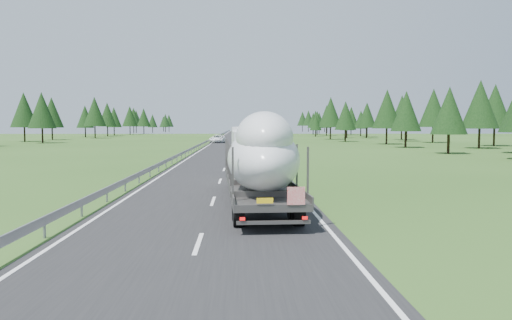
{
  "coord_description": "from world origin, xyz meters",
  "views": [
    {
      "loc": [
        1.34,
        -24.95,
        3.84
      ],
      "look_at": [
        2.18,
        0.33,
        2.07
      ],
      "focal_mm": 35.0,
      "sensor_mm": 36.0,
      "label": 1
    }
  ],
  "objects_px": {
    "highway_sign": "(267,135)",
    "distant_car_dark": "(241,132)",
    "distant_van": "(218,139)",
    "distant_car_blue": "(234,131)",
    "boat_truck": "(256,156)"
  },
  "relations": [
    {
      "from": "highway_sign",
      "to": "distant_car_dark",
      "type": "distance_m",
      "value": 107.1
    },
    {
      "from": "highway_sign",
      "to": "distant_van",
      "type": "xyz_separation_m",
      "value": [
        -10.65,
        4.26,
        -0.94
      ]
    },
    {
      "from": "distant_van",
      "to": "boat_truck",
      "type": "bearing_deg",
      "value": -80.24
    },
    {
      "from": "boat_truck",
      "to": "distant_car_dark",
      "type": "relative_size",
      "value": 4.34
    },
    {
      "from": "highway_sign",
      "to": "distant_van",
      "type": "bearing_deg",
      "value": 158.21
    },
    {
      "from": "highway_sign",
      "to": "boat_truck",
      "type": "distance_m",
      "value": 79.36
    },
    {
      "from": "highway_sign",
      "to": "distant_car_dark",
      "type": "relative_size",
      "value": 0.56
    },
    {
      "from": "distant_van",
      "to": "distant_car_blue",
      "type": "height_order",
      "value": "distant_van"
    },
    {
      "from": "highway_sign",
      "to": "distant_car_dark",
      "type": "xyz_separation_m",
      "value": [
        -5.24,
        106.96,
        -1.02
      ]
    },
    {
      "from": "distant_van",
      "to": "distant_car_dark",
      "type": "height_order",
      "value": "distant_van"
    },
    {
      "from": "boat_truck",
      "to": "distant_car_dark",
      "type": "xyz_separation_m",
      "value": [
        -0.22,
        186.16,
        -1.48
      ]
    },
    {
      "from": "boat_truck",
      "to": "distant_car_blue",
      "type": "relative_size",
      "value": 4.98
    },
    {
      "from": "highway_sign",
      "to": "boat_truck",
      "type": "relative_size",
      "value": 0.13
    },
    {
      "from": "highway_sign",
      "to": "distant_car_blue",
      "type": "bearing_deg",
      "value": 93.09
    },
    {
      "from": "distant_car_blue",
      "to": "distant_van",
      "type": "bearing_deg",
      "value": -89.19
    }
  ]
}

